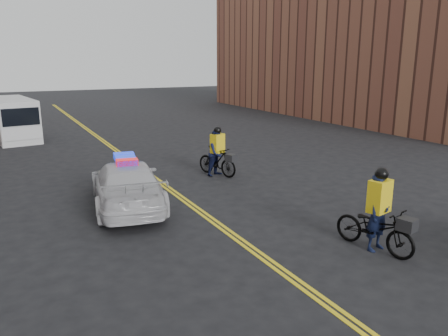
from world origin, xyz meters
name	(u,v)px	position (x,y,z in m)	size (l,w,h in m)	color
ground	(231,234)	(0.00, 0.00, 0.00)	(120.00, 120.00, 0.00)	black
center_line_left	(139,168)	(-0.08, 8.00, 0.01)	(0.10, 60.00, 0.01)	yellow
center_line_right	(142,168)	(0.08, 8.00, 0.01)	(0.10, 60.00, 0.01)	yellow
building_across	(365,46)	(22.00, 18.00, 5.50)	(12.00, 30.00, 11.00)	brown
police_cruiser	(127,184)	(-1.78, 3.42, 0.72)	(2.78, 5.17, 1.58)	silver
cargo_van	(12,120)	(-4.38, 17.95, 1.13)	(2.71, 5.71, 2.30)	silver
cyclist_near	(378,222)	(2.63, -2.41, 0.70)	(1.16, 2.15, 2.01)	black
cyclist_far	(218,156)	(2.36, 5.49, 0.76)	(1.19, 1.97, 1.92)	black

